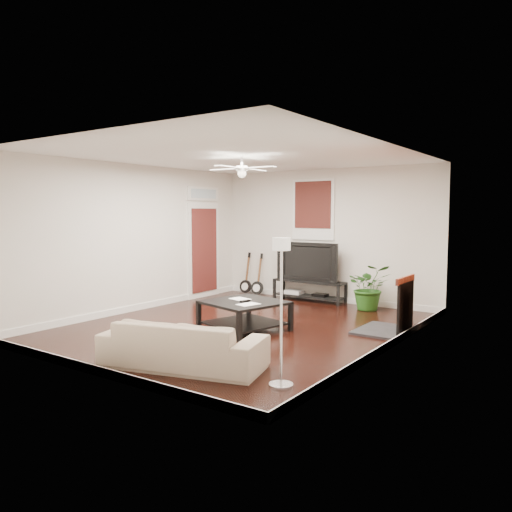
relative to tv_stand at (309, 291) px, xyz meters
The scene contains 14 objects.
room 3.03m from the tv_stand, 84.47° to the right, with size 5.01×6.01×2.81m.
brick_accent 3.49m from the tv_stand, 32.85° to the right, with size 0.02×2.20×2.80m, color brown.
fireplace 3.05m from the tv_stand, 35.79° to the right, with size 0.80×1.10×0.92m, color black.
window_back 1.74m from the tv_stand, 99.23° to the left, with size 1.00×0.06×1.30m, color #34140E.
door_left 2.58m from the tv_stand, 158.12° to the right, with size 0.08×1.00×2.50m, color white.
tv_stand is the anchor object (origin of this frame).
tv 0.63m from the tv_stand, 90.00° to the left, with size 1.42×0.19×0.82m, color black.
coffee_table 2.97m from the tv_stand, 81.70° to the right, with size 1.12×1.12×0.47m, color black.
sofa 5.05m from the tv_stand, 78.91° to the right, with size 2.00×0.78×0.58m, color #BDA98E.
floor_lamp 5.41m from the tv_stand, 64.44° to the right, with size 0.27×0.27×1.64m, color white, non-canonical shape.
potted_plant 1.48m from the tv_stand, ahead, with size 0.81×0.70×0.90m, color #215418.
guitar_left 1.68m from the tv_stand, behind, with size 0.30×0.21×0.97m, color black, non-canonical shape.
guitar_right 1.34m from the tv_stand, behind, with size 0.30×0.21×0.97m, color black, non-canonical shape.
ceiling_fan 3.67m from the tv_stand, 84.47° to the right, with size 1.24×1.24×0.32m, color white, non-canonical shape.
Camera 1 is at (4.89, -6.63, 1.90)m, focal length 35.39 mm.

